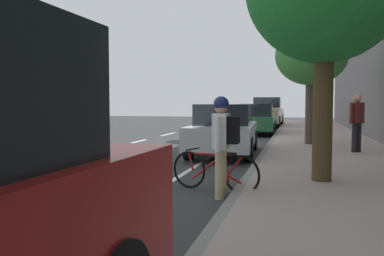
{
  "coord_description": "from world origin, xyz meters",
  "views": [
    {
      "loc": [
        3.01,
        -15.56,
        1.55
      ],
      "look_at": [
        1.28,
        -8.94,
        1.13
      ],
      "focal_mm": 37.57,
      "sensor_mm": 36.0,
      "label": 1
    }
  ],
  "objects_px": {
    "parked_sedan_silver_second": "(224,130)",
    "parked_sedan_green_mid": "(257,119)",
    "bicycle_at_curb": "(215,171)",
    "parked_pickup_tan_far": "(266,113)",
    "street_tree_far_end": "(311,56)",
    "pedestrian_on_phone": "(357,119)",
    "cyclist_with_backpack": "(223,136)"
  },
  "relations": [
    {
      "from": "parked_sedan_silver_second",
      "to": "parked_sedan_green_mid",
      "type": "height_order",
      "value": "same"
    },
    {
      "from": "cyclist_with_backpack",
      "to": "pedestrian_on_phone",
      "type": "relative_size",
      "value": 0.99
    },
    {
      "from": "parked_sedan_silver_second",
      "to": "street_tree_far_end",
      "type": "distance_m",
      "value": 4.47
    },
    {
      "from": "street_tree_far_end",
      "to": "pedestrian_on_phone",
      "type": "distance_m",
      "value": 3.25
    },
    {
      "from": "parked_sedan_green_mid",
      "to": "parked_pickup_tan_far",
      "type": "distance_m",
      "value": 6.44
    },
    {
      "from": "parked_sedan_silver_second",
      "to": "pedestrian_on_phone",
      "type": "xyz_separation_m",
      "value": [
        3.8,
        0.59,
        0.33
      ]
    },
    {
      "from": "cyclist_with_backpack",
      "to": "street_tree_far_end",
      "type": "distance_m",
      "value": 8.67
    },
    {
      "from": "cyclist_with_backpack",
      "to": "pedestrian_on_phone",
      "type": "distance_m",
      "value": 6.72
    },
    {
      "from": "parked_sedan_green_mid",
      "to": "bicycle_at_curb",
      "type": "distance_m",
      "value": 13.46
    },
    {
      "from": "street_tree_far_end",
      "to": "cyclist_with_backpack",
      "type": "bearing_deg",
      "value": -101.09
    },
    {
      "from": "parked_sedan_green_mid",
      "to": "cyclist_with_backpack",
      "type": "xyz_separation_m",
      "value": [
        0.8,
        -13.89,
        0.26
      ]
    },
    {
      "from": "pedestrian_on_phone",
      "to": "parked_pickup_tan_far",
      "type": "bearing_deg",
      "value": 104.36
    },
    {
      "from": "parked_pickup_tan_far",
      "to": "pedestrian_on_phone",
      "type": "distance_m",
      "value": 14.71
    },
    {
      "from": "parked_sedan_green_mid",
      "to": "street_tree_far_end",
      "type": "relative_size",
      "value": 1.07
    },
    {
      "from": "parked_sedan_silver_second",
      "to": "parked_sedan_green_mid",
      "type": "relative_size",
      "value": 1.01
    },
    {
      "from": "parked_sedan_silver_second",
      "to": "street_tree_far_end",
      "type": "height_order",
      "value": "street_tree_far_end"
    },
    {
      "from": "bicycle_at_curb",
      "to": "cyclist_with_backpack",
      "type": "height_order",
      "value": "cyclist_with_backpack"
    },
    {
      "from": "parked_pickup_tan_far",
      "to": "street_tree_far_end",
      "type": "relative_size",
      "value": 1.29
    },
    {
      "from": "street_tree_far_end",
      "to": "parked_sedan_silver_second",
      "type": "bearing_deg",
      "value": -133.14
    },
    {
      "from": "parked_pickup_tan_far",
      "to": "cyclist_with_backpack",
      "type": "distance_m",
      "value": 20.35
    },
    {
      "from": "parked_sedan_green_mid",
      "to": "bicycle_at_curb",
      "type": "xyz_separation_m",
      "value": [
        0.57,
        -13.44,
        -0.39
      ]
    },
    {
      "from": "bicycle_at_curb",
      "to": "pedestrian_on_phone",
      "type": "distance_m",
      "value": 6.46
    },
    {
      "from": "parked_sedan_silver_second",
      "to": "parked_pickup_tan_far",
      "type": "bearing_deg",
      "value": 89.41
    },
    {
      "from": "parked_sedan_green_mid",
      "to": "parked_pickup_tan_far",
      "type": "height_order",
      "value": "parked_pickup_tan_far"
    },
    {
      "from": "parked_sedan_green_mid",
      "to": "cyclist_with_backpack",
      "type": "distance_m",
      "value": 13.91
    },
    {
      "from": "parked_sedan_silver_second",
      "to": "bicycle_at_curb",
      "type": "height_order",
      "value": "parked_sedan_silver_second"
    },
    {
      "from": "bicycle_at_curb",
      "to": "street_tree_far_end",
      "type": "xyz_separation_m",
      "value": [
        1.84,
        7.79,
        2.82
      ]
    },
    {
      "from": "parked_sedan_green_mid",
      "to": "pedestrian_on_phone",
      "type": "bearing_deg",
      "value": -64.94
    },
    {
      "from": "bicycle_at_curb",
      "to": "cyclist_with_backpack",
      "type": "bearing_deg",
      "value": -63.27
    },
    {
      "from": "bicycle_at_curb",
      "to": "pedestrian_on_phone",
      "type": "relative_size",
      "value": 0.98
    },
    {
      "from": "parked_sedan_silver_second",
      "to": "parked_sedan_green_mid",
      "type": "bearing_deg",
      "value": 88.97
    },
    {
      "from": "parked_sedan_silver_second",
      "to": "bicycle_at_curb",
      "type": "xyz_separation_m",
      "value": [
        0.72,
        -5.05,
        -0.39
      ]
    }
  ]
}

